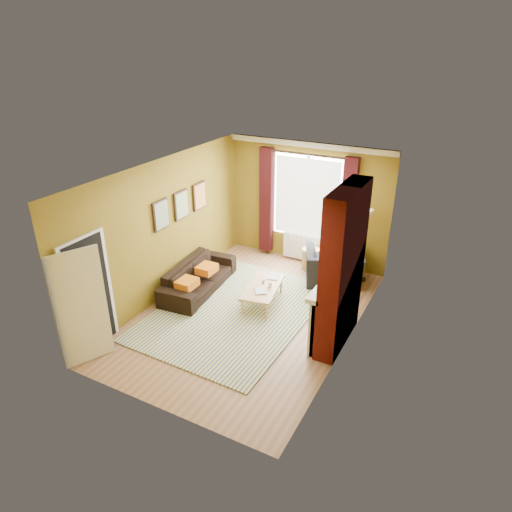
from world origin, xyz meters
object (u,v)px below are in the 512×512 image
Objects in this scene: floor_lamp at (366,225)px; sofa at (199,277)px; coffee_table at (263,288)px; armchair at (333,267)px; wicker_stool at (310,259)px.

sofa is at bearing -145.23° from floor_lamp.
sofa reaches higher than coffee_table.
armchair is 1.75m from coffee_table.
floor_lamp is (1.18, 0.02, 1.04)m from wicker_stool.
floor_lamp reaches higher than sofa.
sofa is at bearing 173.96° from coffee_table.
floor_lamp is at bearing -60.81° from sofa.
floor_lamp is at bearing -162.63° from armchair.
wicker_stool is at bearing 71.45° from coffee_table.
sofa is 1.26× the size of floor_lamp.
coffee_table is (1.45, 0.11, 0.06)m from sofa.
armchair reaches higher than coffee_table.
armchair is (2.39, 1.59, 0.09)m from sofa.
floor_lamp reaches higher than coffee_table.
sofa is 2.63m from wicker_stool.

